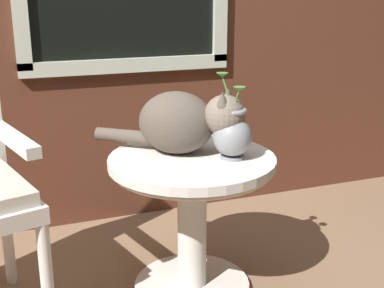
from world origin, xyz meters
name	(u,v)px	position (x,y,z in m)	size (l,w,h in m)	color
wicker_side_table	(192,198)	(0.20, 0.05, 0.40)	(0.64, 0.64, 0.57)	silver
cat	(183,122)	(0.19, 0.11, 0.70)	(0.51, 0.42, 0.26)	brown
pewter_vase_with_ivy	(232,133)	(0.33, -0.02, 0.67)	(0.15, 0.15, 0.32)	gray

